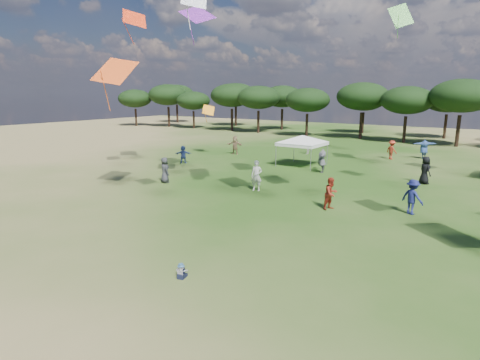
# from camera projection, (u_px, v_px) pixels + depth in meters

# --- Properties ---
(ground) EXTENTS (140.00, 140.00, 0.00)m
(ground) POSITION_uv_depth(u_px,v_px,m) (141.00, 300.00, 12.00)
(ground) COLOR #2D5018
(ground) RESTS_ON ground
(tree_line) EXTENTS (108.78, 17.63, 7.77)m
(tree_line) POSITION_uv_depth(u_px,v_px,m) (457.00, 98.00, 47.69)
(tree_line) COLOR black
(tree_line) RESTS_ON ground
(tent_left) EXTENTS (6.82, 6.82, 2.89)m
(tent_left) POSITION_uv_depth(u_px,v_px,m) (302.00, 137.00, 33.43)
(tent_left) COLOR gray
(tent_left) RESTS_ON ground
(toddler) EXTENTS (0.39, 0.42, 0.52)m
(toddler) POSITION_uv_depth(u_px,v_px,m) (182.00, 272.00, 13.38)
(toddler) COLOR black
(toddler) RESTS_ON ground
(festival_crowd) EXTENTS (28.87, 22.33, 1.92)m
(festival_crowd) POSITION_uv_depth(u_px,v_px,m) (348.00, 161.00, 31.01)
(festival_crowd) COLOR navy
(festival_crowd) RESTS_ON ground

